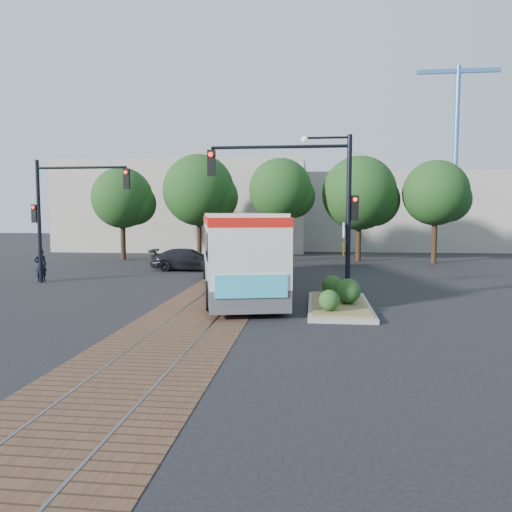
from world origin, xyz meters
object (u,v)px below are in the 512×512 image
(traffic_island, at_px, (340,299))
(signal_pole_left, at_px, (60,204))
(officer, at_px, (41,265))
(parked_car, at_px, (188,259))
(city_bus, at_px, (236,247))
(signal_pole_main, at_px, (314,193))

(traffic_island, distance_m, signal_pole_left, 14.50)
(signal_pole_left, bearing_deg, traffic_island, -20.36)
(officer, xyz_separation_m, parked_car, (6.18, 5.55, -0.17))
(signal_pole_left, xyz_separation_m, officer, (-1.39, 0.43, -3.04))
(city_bus, height_order, signal_pole_main, signal_pole_main)
(parked_car, bearing_deg, traffic_island, -146.92)
(city_bus, xyz_separation_m, traffic_island, (4.39, -3.68, -1.58))
(signal_pole_main, bearing_deg, city_bus, 133.64)
(traffic_island, bearing_deg, city_bus, 139.97)
(city_bus, distance_m, parked_car, 8.33)
(traffic_island, relative_size, signal_pole_left, 0.87)
(parked_car, bearing_deg, signal_pole_main, -150.00)
(city_bus, bearing_deg, parked_car, 105.96)
(officer, height_order, parked_car, officer)
(city_bus, bearing_deg, officer, 157.61)
(traffic_island, bearing_deg, signal_pole_main, 174.64)
(traffic_island, xyz_separation_m, signal_pole_main, (-0.96, 0.09, 3.83))
(city_bus, relative_size, signal_pole_main, 2.17)
(signal_pole_main, bearing_deg, officer, 158.98)
(parked_car, bearing_deg, city_bus, -155.42)
(city_bus, relative_size, traffic_island, 2.51)
(signal_pole_main, relative_size, parked_car, 1.34)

